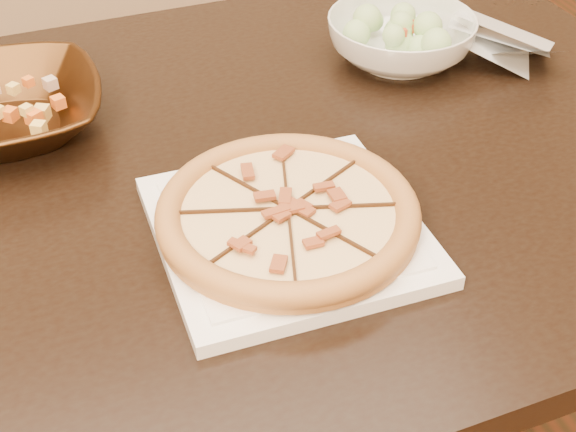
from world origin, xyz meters
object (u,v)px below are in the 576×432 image
bronze_bowl (2,111)px  salad_bowl (401,39)px  dining_table (195,225)px  pizza (288,213)px  plate (288,229)px

bronze_bowl → salad_bowl: 0.59m
dining_table → bronze_bowl: (-0.22, 0.16, 0.13)m
bronze_bowl → pizza: bearing=-48.4°
pizza → bronze_bowl: bronze_bowl is taller
plate → salad_bowl: size_ratio=1.31×
pizza → salad_bowl: 0.46m
plate → pizza: pizza is taller
bronze_bowl → salad_bowl: (0.59, 0.02, 0.00)m
plate → bronze_bowl: (-0.29, 0.33, 0.02)m
dining_table → bronze_bowl: size_ratio=5.70×
pizza → salad_bowl: salad_bowl is taller
dining_table → salad_bowl: size_ratio=6.77×
salad_bowl → pizza: bearing=-130.5°
bronze_bowl → plate: bearing=-48.4°
dining_table → plate: 0.21m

